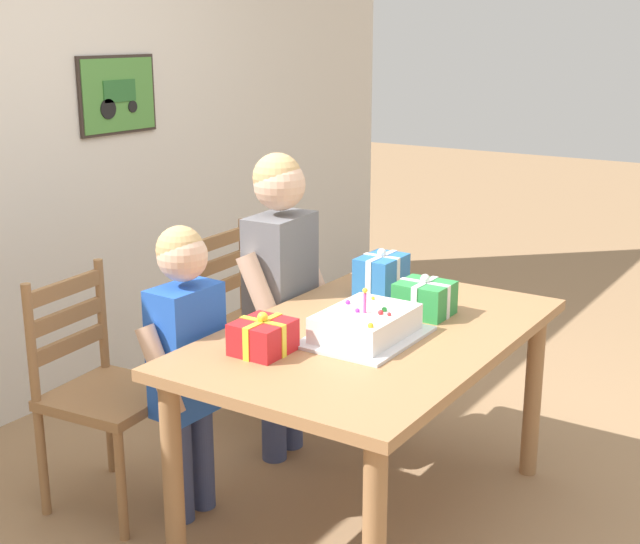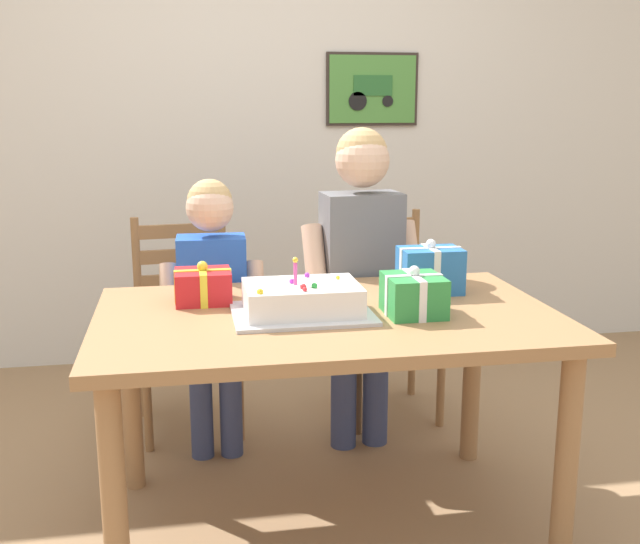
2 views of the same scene
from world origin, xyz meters
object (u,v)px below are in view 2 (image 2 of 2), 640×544
(gift_box_corner_small, at_px, (414,295))
(chair_left, at_px, (186,323))
(child_older, at_px, (361,258))
(birthday_cake, at_px, (302,300))
(gift_box_red_large, at_px, (203,286))
(chair_right, at_px, (385,313))
(gift_box_beside_cake, at_px, (430,270))
(child_younger, at_px, (213,293))
(dining_table, at_px, (327,341))

(gift_box_corner_small, height_order, chair_left, chair_left)
(child_older, bearing_deg, birthday_cake, -119.17)
(birthday_cake, relative_size, gift_box_red_large, 2.30)
(chair_right, bearing_deg, child_older, -119.79)
(gift_box_beside_cake, bearing_deg, gift_box_red_large, 179.48)
(gift_box_beside_cake, bearing_deg, child_younger, 152.66)
(dining_table, relative_size, child_older, 1.12)
(gift_box_corner_small, height_order, chair_right, chair_right)
(dining_table, relative_size, chair_right, 1.61)
(dining_table, height_order, birthday_cake, birthday_cake)
(gift_box_beside_cake, distance_m, child_younger, 0.86)
(gift_box_beside_cake, relative_size, chair_right, 0.24)
(chair_right, distance_m, child_younger, 0.89)
(dining_table, xyz_separation_m, birthday_cake, (-0.09, -0.02, 0.14))
(dining_table, distance_m, gift_box_corner_small, 0.32)
(birthday_cake, bearing_deg, child_older, 60.83)
(chair_right, height_order, child_younger, child_younger)
(birthday_cake, relative_size, child_older, 0.33)
(gift_box_red_large, bearing_deg, gift_box_beside_cake, -0.52)
(birthday_cake, distance_m, gift_box_beside_cake, 0.54)
(birthday_cake, distance_m, chair_right, 1.13)
(gift_box_corner_small, relative_size, child_older, 0.15)
(child_older, bearing_deg, chair_left, 153.98)
(gift_box_red_large, distance_m, child_older, 0.74)
(dining_table, bearing_deg, gift_box_red_large, 152.47)
(chair_right, relative_size, child_older, 0.70)
(child_younger, bearing_deg, gift_box_red_large, -96.62)
(chair_right, bearing_deg, gift_box_beside_cake, -93.04)
(dining_table, relative_size, child_younger, 1.31)
(gift_box_corner_small, distance_m, child_older, 0.65)
(gift_box_corner_small, bearing_deg, child_older, 91.39)
(gift_box_red_large, distance_m, gift_box_beside_cake, 0.80)
(gift_box_corner_small, bearing_deg, chair_left, 125.79)
(chair_left, distance_m, chair_right, 0.90)
(gift_box_beside_cake, relative_size, chair_left, 0.24)
(gift_box_red_large, bearing_deg, child_younger, 83.38)
(gift_box_red_large, relative_size, chair_right, 0.21)
(chair_right, xyz_separation_m, child_older, (-0.20, -0.34, 0.33))
(birthday_cake, bearing_deg, gift_box_corner_small, -8.53)
(gift_box_corner_small, bearing_deg, gift_box_beside_cake, 61.88)
(gift_box_beside_cake, xyz_separation_m, chair_left, (-0.86, 0.73, -0.36))
(dining_table, height_order, gift_box_red_large, gift_box_red_large)
(dining_table, height_order, chair_left, chair_left)
(gift_box_red_large, xyz_separation_m, chair_left, (-0.06, 0.72, -0.34))
(chair_right, bearing_deg, gift_box_corner_small, -100.27)
(child_older, bearing_deg, gift_box_corner_small, -88.61)
(dining_table, bearing_deg, child_older, 66.80)
(gift_box_corner_small, height_order, child_younger, child_younger)
(dining_table, bearing_deg, gift_box_beside_cake, 25.60)
(gift_box_beside_cake, bearing_deg, birthday_cake, -156.68)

